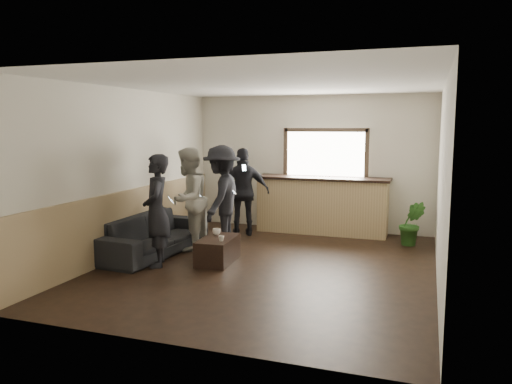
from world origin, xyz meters
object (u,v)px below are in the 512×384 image
at_px(person_b, 188,199).
at_px(person_c, 222,197).
at_px(coffee_table, 218,250).
at_px(person_d, 244,192).
at_px(sofa, 152,234).
at_px(bar_counter, 322,202).
at_px(potted_plant, 412,223).
at_px(cup_b, 221,238).
at_px(person_a, 157,210).
at_px(cup_a, 217,232).

height_order(person_b, person_c, person_c).
distance_m(coffee_table, person_d, 2.14).
xyz_separation_m(sofa, person_c, (0.96, 0.77, 0.59)).
distance_m(bar_counter, potted_plant, 1.87).
height_order(coffee_table, person_b, person_b).
bearing_deg(person_d, person_b, 47.09).
distance_m(cup_b, potted_plant, 3.64).
bearing_deg(cup_b, person_a, -162.32).
xyz_separation_m(coffee_table, potted_plant, (2.90, 2.19, 0.22)).
bearing_deg(potted_plant, cup_b, -139.38).
xyz_separation_m(person_c, person_d, (-0.00, 1.11, -0.05)).
xyz_separation_m(cup_b, person_c, (-0.44, 1.07, 0.48)).
bearing_deg(person_b, person_d, 157.78).
bearing_deg(cup_a, cup_b, -57.23).
xyz_separation_m(sofa, potted_plant, (4.17, 2.07, 0.08)).
bearing_deg(person_a, person_b, 152.14).
height_order(sofa, person_d, person_d).
height_order(bar_counter, person_b, bar_counter).
bearing_deg(bar_counter, cup_a, -116.16).
distance_m(bar_counter, cup_b, 3.08).
distance_m(person_b, person_d, 1.50).
relative_size(potted_plant, person_d, 0.47).
bearing_deg(sofa, bar_counter, -38.27).
height_order(cup_a, person_c, person_c).
bearing_deg(person_b, person_a, -2.39).
bearing_deg(cup_b, person_c, 112.53).
height_order(cup_b, person_d, person_d).
distance_m(sofa, coffee_table, 1.28).
bearing_deg(person_d, cup_a, 73.04).
distance_m(cup_a, potted_plant, 3.60).
bearing_deg(person_b, potted_plant, 110.84).
height_order(sofa, person_a, person_a).
bearing_deg(bar_counter, sofa, -132.41).
bearing_deg(cup_a, person_c, 105.72).
distance_m(coffee_table, cup_b, 0.33).
xyz_separation_m(potted_plant, person_a, (-3.72, -2.67, 0.46)).
distance_m(coffee_table, cup_a, 0.35).
distance_m(sofa, person_d, 2.18).
height_order(person_a, person_b, person_b).
bearing_deg(bar_counter, person_d, -152.97).
xyz_separation_m(cup_a, person_b, (-0.70, 0.38, 0.46)).
bearing_deg(potted_plant, person_a, -144.28).
distance_m(coffee_table, person_b, 1.23).
distance_m(coffee_table, person_c, 1.19).
bearing_deg(potted_plant, person_d, -176.74).
bearing_deg(person_c, potted_plant, 106.52).
xyz_separation_m(person_a, person_b, (-0.00, 1.08, 0.03)).
relative_size(cup_a, person_d, 0.08).
height_order(sofa, coffee_table, sofa).
xyz_separation_m(cup_b, person_a, (-0.96, -0.30, 0.44)).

